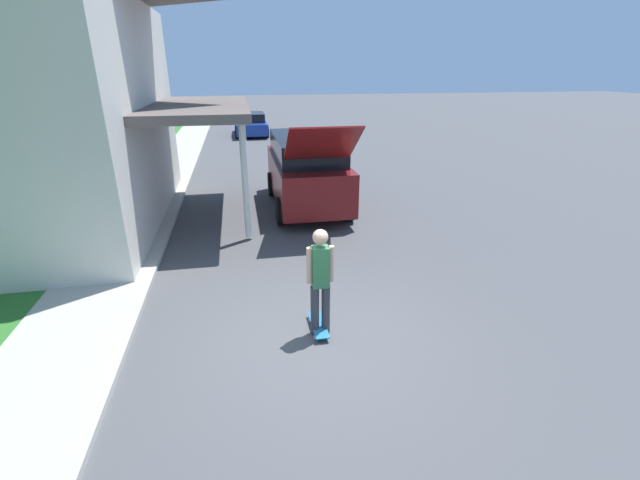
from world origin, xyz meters
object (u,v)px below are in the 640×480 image
(suv_parked, at_px, (306,170))
(skateboard, at_px, (318,325))
(skateboarder, at_px, (320,278))
(car_down_street, at_px, (251,124))

(suv_parked, xyz_separation_m, skateboard, (-0.84, -6.36, -1.01))
(skateboarder, bearing_deg, skateboard, 98.64)
(suv_parked, bearing_deg, skateboarder, -97.25)
(skateboarder, bearing_deg, suv_parked, 82.75)
(suv_parked, distance_m, skateboarder, 6.51)
(car_down_street, distance_m, skateboard, 21.09)
(skateboarder, distance_m, skateboard, 0.88)
(skateboard, bearing_deg, skateboarder, -81.36)
(suv_parked, height_order, car_down_street, suv_parked)
(car_down_street, bearing_deg, suv_parked, -85.97)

